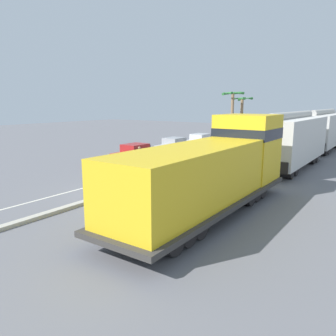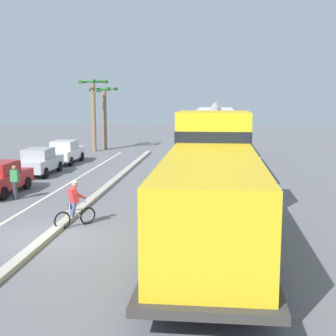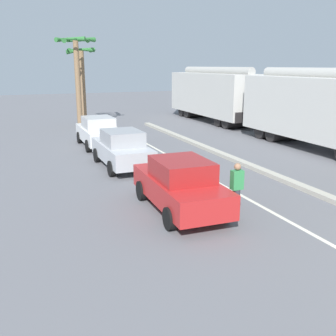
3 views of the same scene
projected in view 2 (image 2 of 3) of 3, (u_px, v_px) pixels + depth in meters
The scene contains 12 objects.
ground_plane at pixel (48, 239), 15.94m from camera, with size 120.00×120.00×0.00m, color slate.
median_curb at pixel (93, 198), 21.82m from camera, with size 0.36×36.00×0.16m, color #B2AD9E.
lane_stripe at pixel (44, 198), 22.08m from camera, with size 0.14×36.00×0.01m, color silver.
locomotive at pixel (212, 190), 15.15m from camera, with size 3.10×11.61×4.20m.
hopper_car_lead at pixel (214, 143), 27.05m from camera, with size 2.90×10.60×4.18m.
hopper_car_middle at pixel (215, 129), 38.45m from camera, with size 2.90×10.60×4.18m.
parked_car_silver at pixel (39, 161), 28.64m from camera, with size 1.87×4.22×1.62m.
parked_car_white at pixel (65, 152), 33.39m from camera, with size 1.84×4.21×1.62m.
cyclist at pixel (74, 205), 17.24m from camera, with size 1.24×1.26×1.71m.
palm_tree_near at pixel (93, 96), 39.80m from camera, with size 2.67×2.75×6.26m.
palm_tree_far at pixel (104, 104), 41.33m from camera, with size 2.21×2.25×5.66m.
pedestrian_by_cars at pixel (15, 182), 21.72m from camera, with size 0.34×0.22×1.62m.
Camera 2 is at (5.67, -14.87, 4.85)m, focal length 50.00 mm.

